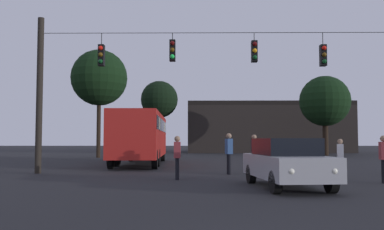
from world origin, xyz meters
name	(u,v)px	position (x,y,z in m)	size (l,w,h in m)	color
ground_plane	(209,162)	(0.00, 24.50, 0.00)	(168.00, 168.00, 0.00)	black
overhead_signal_span	(215,83)	(-0.04, 14.12, 4.01)	(16.02, 0.44, 6.97)	black
city_bus	(141,134)	(-4.22, 21.11, 1.87)	(2.85, 11.07, 3.00)	#B21E19
car_near_right	(287,162)	(1.91, 8.58, 0.80)	(2.24, 4.47, 1.52)	#99999E
pedestrian_crossing_left	(384,156)	(5.52, 9.98, 0.91)	(0.29, 0.39, 1.62)	black
pedestrian_crossing_center	(177,155)	(-1.59, 11.21, 0.91)	(0.24, 0.36, 1.62)	black
pedestrian_crossing_right	(229,151)	(0.52, 13.69, 1.01)	(0.33, 0.41, 1.76)	black
pedestrian_near_bus	(254,151)	(1.74, 14.63, 0.98)	(0.27, 0.38, 1.72)	black
pedestrian_trailing	(340,156)	(4.80, 12.23, 0.84)	(0.33, 0.41, 1.51)	black
corner_building	(265,128)	(7.75, 48.63, 2.99)	(19.21, 10.39, 5.97)	black
tree_left_silhouette	(325,101)	(11.51, 36.25, 5.21)	(4.85, 4.85, 7.67)	black
tree_behind_building	(159,100)	(-4.94, 41.52, 5.88)	(4.05, 4.05, 7.94)	#2D2116
tree_right_far	(99,78)	(-9.14, 31.11, 6.75)	(4.76, 4.76, 9.15)	black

